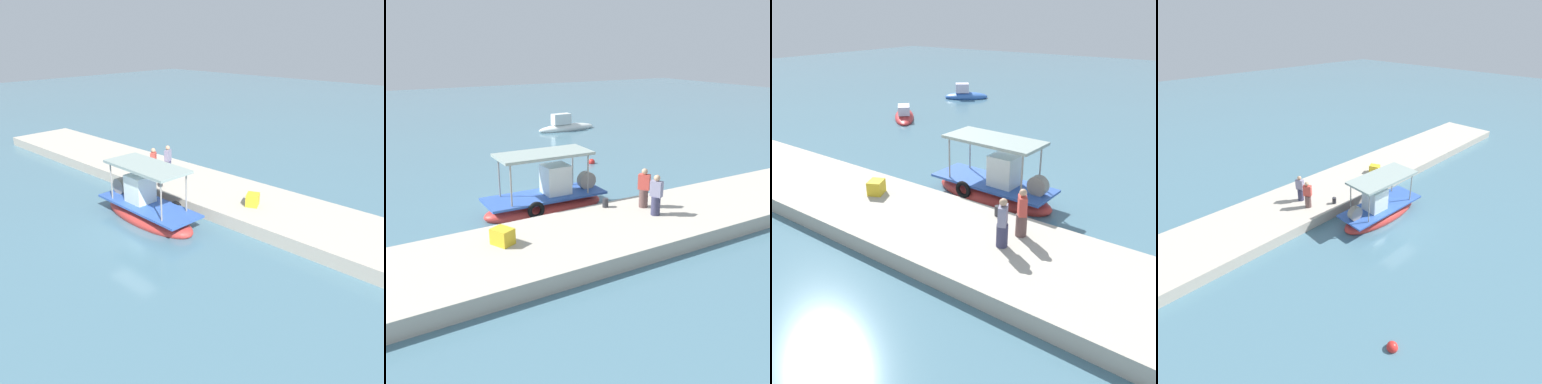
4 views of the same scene
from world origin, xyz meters
TOP-DOWN VIEW (x-y plane):
  - ground_plane at (0.00, 0.00)m, footprint 120.00×120.00m
  - dock_quay at (0.00, -4.61)m, footprint 36.00×4.46m
  - main_fishing_boat at (0.51, -0.61)m, footprint 5.54×2.07m
  - fisherman_near_bollard at (3.26, -4.56)m, footprint 0.47×0.52m
  - fisherman_by_crate at (3.41, -3.63)m, footprint 0.51×0.52m
  - mooring_bollard at (2.06, -2.86)m, footprint 0.24×0.24m
  - cargo_crate at (-2.85, -4.06)m, footprint 0.78×0.85m
  - marker_buoy at (6.53, 5.26)m, footprint 0.41×0.41m

SIDE VIEW (x-z plane):
  - ground_plane at x=0.00m, z-range 0.00..0.00m
  - marker_buoy at x=6.53m, z-range -0.12..0.29m
  - dock_quay at x=0.00m, z-range 0.00..0.59m
  - main_fishing_boat at x=0.51m, z-range -0.99..1.97m
  - mooring_bollard at x=2.06m, z-range 0.59..0.96m
  - cargo_crate at x=-2.85m, z-range 0.59..1.14m
  - fisherman_near_bollard at x=3.26m, z-range 0.51..2.13m
  - fisherman_by_crate at x=3.41m, z-range 0.51..2.14m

